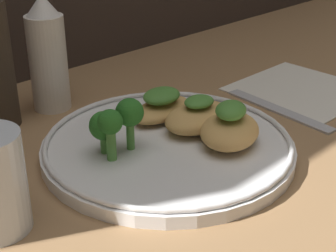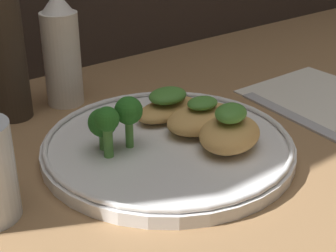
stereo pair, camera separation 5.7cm
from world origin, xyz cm
name	(u,v)px [view 1 (the left image)]	position (x,y,z in cm)	size (l,w,h in cm)	color
ground_plane	(168,157)	(0.00, 0.00, -0.50)	(180.00, 180.00, 1.00)	#936D47
plate	(168,145)	(0.00, 0.00, 0.99)	(28.30, 28.30, 2.00)	white
grilled_meat_front	(230,128)	(4.61, -5.00, 3.31)	(10.16, 9.23, 4.98)	tan
grilled_meat_middle	(200,117)	(5.00, -0.17, 2.97)	(9.23, 6.26, 4.04)	tan
grilled_meat_back	(162,106)	(4.02, 5.24, 2.92)	(9.54, 5.99, 3.70)	tan
broccoli_bunch	(115,122)	(-5.69, 2.12, 5.08)	(5.82, 4.61, 5.89)	#569942
sauce_bottle	(48,56)	(-2.30, 19.99, 7.32)	(4.94, 4.94, 15.30)	white
fork	(279,109)	(18.59, -2.03, 0.30)	(3.26, 17.01, 0.60)	#B2B2B7
napkin	(303,90)	(27.13, -0.32, 0.20)	(17.04, 17.04, 0.40)	silver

